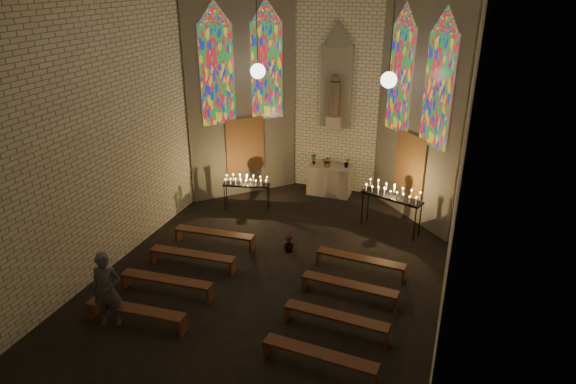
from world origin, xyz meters
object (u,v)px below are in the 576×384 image
object	(u,v)px
aisle_flower_pot	(289,243)
votive_stand_right	(392,194)
votive_stand_left	(246,182)
visitor	(107,290)
altar	(329,180)

from	to	relation	value
aisle_flower_pot	votive_stand_right	size ratio (longest dim) A/B	0.26
votive_stand_right	votive_stand_left	bearing A→B (deg)	-159.07
aisle_flower_pot	visitor	xyz separation A→B (m)	(-2.55, -4.13, 0.61)
visitor	altar	bearing A→B (deg)	50.32
altar	votive_stand_left	distance (m)	2.92
altar	votive_stand_right	world-z (taller)	votive_stand_right
visitor	votive_stand_left	bearing A→B (deg)	63.65
votive_stand_left	aisle_flower_pot	bearing A→B (deg)	-56.29
altar	votive_stand_left	bearing A→B (deg)	-136.88
votive_stand_right	aisle_flower_pot	bearing A→B (deg)	-118.15
votive_stand_left	visitor	world-z (taller)	visitor
visitor	votive_stand_right	bearing A→B (deg)	29.91
votive_stand_left	visitor	bearing A→B (deg)	-106.70
votive_stand_left	visitor	xyz separation A→B (m)	(-0.45, -6.14, -0.06)
aisle_flower_pot	visitor	world-z (taller)	visitor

